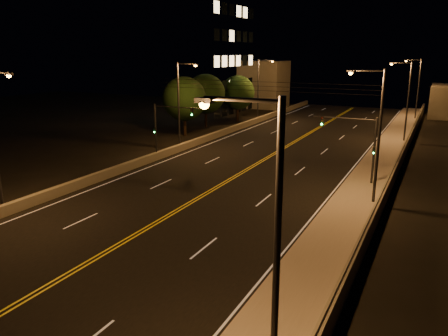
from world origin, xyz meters
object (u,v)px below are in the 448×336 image
at_px(streetlight_6, 260,86).
at_px(streetlight_0, 268,244).
at_px(streetlight_3, 417,85).
at_px(building_tower, 167,25).
at_px(tree_1, 206,94).
at_px(streetlight_1, 376,129).
at_px(traffic_signal_left, 164,125).
at_px(tree_0, 184,99).
at_px(streetlight_2, 406,97).
at_px(traffic_signal_right, 361,142).
at_px(tree_2, 238,93).
at_px(streetlight_5, 181,100).

bearing_deg(streetlight_6, streetlight_0, -67.87).
relative_size(streetlight_3, building_tower, 0.31).
xyz_separation_m(streetlight_3, tree_1, (-26.22, -20.77, -0.69)).
bearing_deg(tree_1, streetlight_1, -42.26).
bearing_deg(traffic_signal_left, tree_0, 112.89).
relative_size(streetlight_2, traffic_signal_right, 1.69).
height_order(streetlight_1, streetlight_2, same).
distance_m(streetlight_2, tree_2, 25.27).
height_order(streetlight_0, tree_0, streetlight_0).
height_order(streetlight_1, streetlight_5, same).
height_order(building_tower, tree_0, building_tower).
relative_size(building_tower, tree_0, 4.03).
height_order(streetlight_2, tree_1, streetlight_2).
xyz_separation_m(streetlight_6, tree_2, (-2.98, -1.61, -0.99)).
height_order(streetlight_1, traffic_signal_right, streetlight_1).
bearing_deg(traffic_signal_right, traffic_signal_left, 180.00).
bearing_deg(streetlight_0, streetlight_3, 90.00).
relative_size(streetlight_2, streetlight_5, 1.00).
bearing_deg(tree_0, streetlight_6, 75.84).
bearing_deg(tree_2, streetlight_3, 29.39).
xyz_separation_m(building_tower, tree_0, (11.57, -14.15, -9.84)).
height_order(streetlight_3, traffic_signal_left, streetlight_3).
xyz_separation_m(building_tower, tree_2, (12.53, -0.09, -10.13)).
distance_m(streetlight_1, building_tower, 49.06).
distance_m(streetlight_0, streetlight_6, 56.97).
height_order(streetlight_6, tree_0, streetlight_6).
height_order(streetlight_5, traffic_signal_right, streetlight_5).
bearing_deg(tree_0, traffic_signal_right, -27.07).
height_order(streetlight_1, tree_2, streetlight_1).
distance_m(streetlight_3, traffic_signal_right, 40.07).
xyz_separation_m(streetlight_2, tree_2, (-24.44, 6.34, -0.99)).
distance_m(building_tower, tree_1, 16.21).
bearing_deg(streetlight_0, streetlight_6, 112.13).
distance_m(streetlight_1, tree_0, 30.45).
bearing_deg(streetlight_6, traffic_signal_left, -87.56).
xyz_separation_m(traffic_signal_right, building_tower, (-35.39, 26.32, 11.01)).
xyz_separation_m(tree_0, tree_1, (-0.81, 7.06, 0.00)).
relative_size(streetlight_3, traffic_signal_right, 1.69).
height_order(streetlight_5, building_tower, building_tower).
bearing_deg(streetlight_2, streetlight_3, 90.00).
xyz_separation_m(tree_0, tree_2, (0.97, 14.06, -0.30)).
xyz_separation_m(traffic_signal_left, tree_0, (-5.14, 12.17, 1.17)).
relative_size(streetlight_6, tree_1, 1.25).
bearing_deg(traffic_signal_left, streetlight_5, 103.37).
height_order(streetlight_0, building_tower, building_tower).
distance_m(streetlight_2, streetlight_6, 22.88).
bearing_deg(traffic_signal_right, tree_1, 142.02).
distance_m(streetlight_1, streetlight_3, 44.59).
bearing_deg(traffic_signal_right, streetlight_1, -70.93).
relative_size(streetlight_6, building_tower, 0.31).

